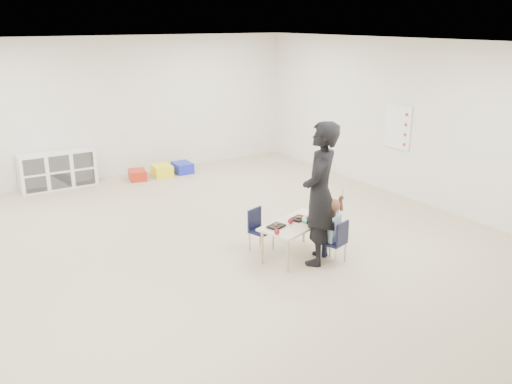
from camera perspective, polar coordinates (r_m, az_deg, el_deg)
room at (r=7.22m, az=-3.85°, el=4.08°), size 9.00×9.02×2.80m
table at (r=7.40m, az=4.28°, el=-4.94°), size 1.20×0.85×0.50m
chair_near at (r=7.25m, az=8.16°, el=-5.18°), size 0.36×0.35×0.60m
chair_far at (r=7.54m, az=0.58°, el=-4.06°), size 0.36×0.35×0.60m
child at (r=7.18m, az=8.22°, el=-3.92°), size 0.50×0.50×0.94m
lunch_tray_near at (r=7.39m, az=4.53°, el=-2.80°), size 0.26×0.22×0.03m
lunch_tray_far at (r=7.11m, az=2.14°, el=-3.62°), size 0.26×0.22×0.03m
milk_carton at (r=7.25m, az=5.27°, el=-2.94°), size 0.09×0.09×0.10m
bread_roll at (r=7.44m, az=6.09°, el=-2.55°), size 0.09×0.09×0.07m
apple_near at (r=7.23m, az=3.64°, el=-3.07°), size 0.07×0.07×0.07m
apple_far at (r=6.87m, az=2.21°, el=-4.22°), size 0.07×0.07×0.07m
cubby_shelf at (r=11.01m, az=-20.15°, el=2.19°), size 1.40×0.40×0.70m
rules_poster at (r=10.14m, az=14.69°, el=6.66°), size 0.02×0.60×0.80m
adult at (r=7.03m, az=6.75°, el=-0.20°), size 0.82×0.79×1.90m
bin_red at (r=11.18m, az=-12.36°, el=1.77°), size 0.40×0.47×0.20m
bin_yellow at (r=11.36m, az=-9.87°, el=2.24°), size 0.41×0.50×0.23m
bin_blue at (r=11.54m, az=-7.74°, el=2.56°), size 0.35×0.45×0.22m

